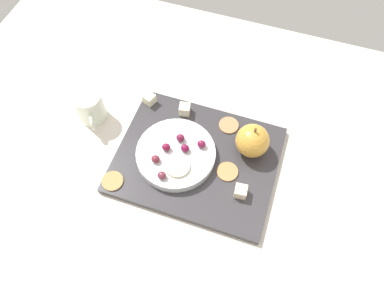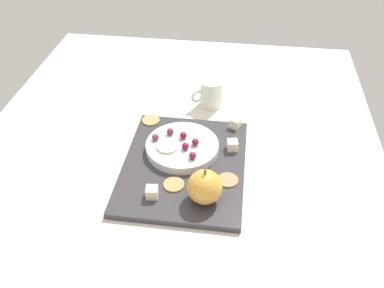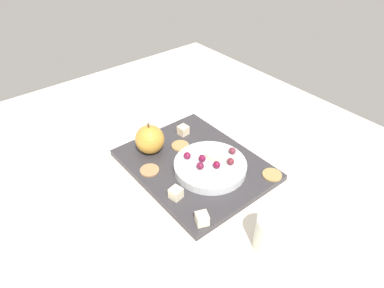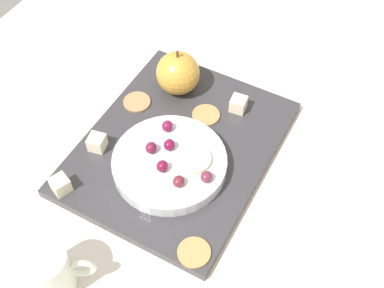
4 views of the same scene
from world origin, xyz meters
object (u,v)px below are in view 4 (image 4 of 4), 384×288
at_px(grape_2, 179,181).
at_px(serving_dish, 170,163).
at_px(cheese_cube_0, 97,143).
at_px(cup, 49,271).
at_px(cracker_1, 206,115).
at_px(cracker_2, 194,252).
at_px(grape_0, 206,177).
at_px(grape_1, 169,145).
at_px(platter, 178,147).
at_px(grape_3, 167,126).
at_px(grape_4, 151,148).
at_px(apple_whole, 178,73).
at_px(cracker_0, 137,102).
at_px(apple_slice_0, 193,159).
at_px(cheese_cube_2, 61,185).
at_px(grape_5, 162,166).
at_px(cheese_cube_1, 238,104).

bearing_deg(grape_2, serving_dish, -133.24).
bearing_deg(cheese_cube_0, cup, 19.27).
distance_m(cheese_cube_0, cracker_1, 0.19).
height_order(cracker_1, cracker_2, same).
height_order(grape_0, grape_1, same).
distance_m(platter, grape_3, 0.04).
bearing_deg(grape_4, apple_whole, -165.57).
relative_size(cracker_0, grape_4, 2.50).
height_order(serving_dish, cheese_cube_0, cheese_cube_0).
relative_size(grape_0, cup, 0.21).
distance_m(serving_dish, apple_slice_0, 0.04).
bearing_deg(apple_whole, cup, 3.64).
height_order(cheese_cube_2, grape_3, grape_3).
bearing_deg(platter, cracker_1, 171.07).
bearing_deg(cup, grape_0, 153.17).
height_order(apple_whole, cheese_cube_0, apple_whole).
distance_m(grape_4, grape_5, 0.04).
distance_m(platter, grape_0, 0.10).
height_order(platter, cracker_1, cracker_1).
distance_m(cheese_cube_1, grape_0, 0.17).
bearing_deg(cracker_1, cracker_2, 23.83).
bearing_deg(apple_whole, cheese_cube_2, -10.76).
bearing_deg(apple_whole, grape_3, 20.72).
distance_m(grape_3, cup, 0.29).
xyz_separation_m(grape_5, cup, (0.21, -0.05, -0.01)).
bearing_deg(apple_slice_0, cheese_cube_1, 176.74).
bearing_deg(cracker_0, grape_1, 56.18).
relative_size(cracker_2, grape_3, 2.50).
relative_size(cracker_2, grape_5, 2.50).
xyz_separation_m(apple_whole, grape_1, (0.14, 0.06, -0.01)).
height_order(cheese_cube_0, cracker_2, cheese_cube_0).
xyz_separation_m(apple_whole, cheese_cube_2, (0.27, -0.05, -0.03)).
bearing_deg(cheese_cube_2, apple_slice_0, 129.80).
distance_m(cracker_0, cracker_2, 0.30).
bearing_deg(cracker_2, cheese_cube_2, -89.08).
distance_m(cracker_0, grape_1, 0.13).
bearing_deg(cracker_0, grape_2, 51.12).
distance_m(grape_0, apple_slice_0, 0.04).
bearing_deg(grape_4, cup, -3.71).
bearing_deg(cracker_2, grape_0, -161.17).
bearing_deg(grape_3, platter, 78.85).
bearing_deg(cheese_cube_0, grape_1, 109.83).
bearing_deg(grape_0, cheese_cube_1, -171.22).
relative_size(platter, grape_5, 18.97).
height_order(cracker_0, apple_slice_0, apple_slice_0).
xyz_separation_m(apple_whole, cheese_cube_0, (0.18, -0.05, -0.03)).
relative_size(cheese_cube_0, cracker_2, 0.54).
bearing_deg(grape_4, cracker_0, -136.47).
bearing_deg(grape_5, cup, -12.76).
bearing_deg(cracker_0, serving_dish, 52.53).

